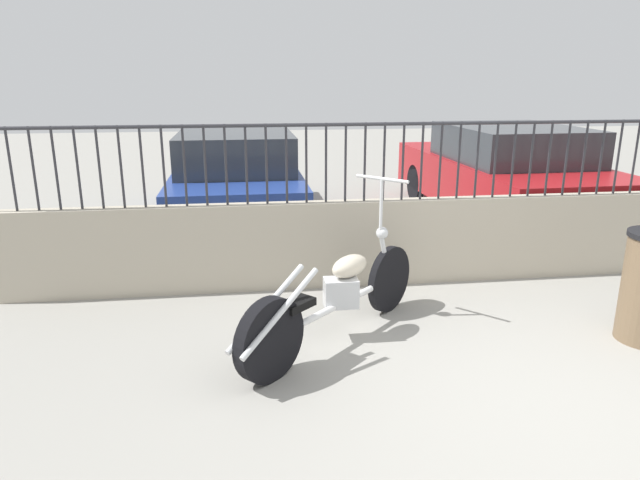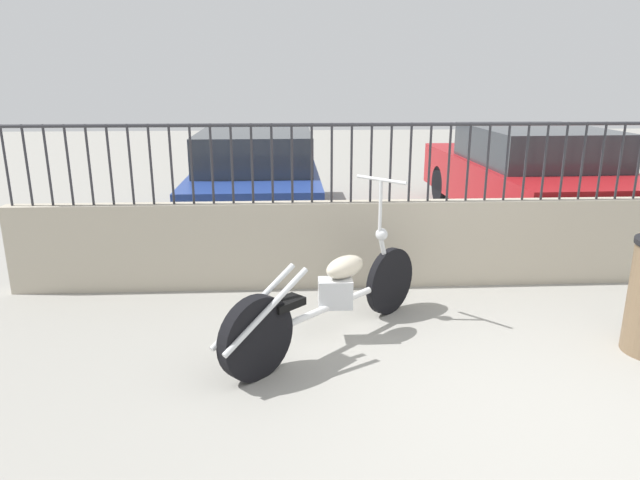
{
  "view_description": "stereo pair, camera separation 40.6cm",
  "coord_description": "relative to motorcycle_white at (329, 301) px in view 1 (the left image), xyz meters",
  "views": [
    {
      "loc": [
        -2.01,
        -3.13,
        2.15
      ],
      "look_at": [
        -1.34,
        1.8,
        0.7
      ],
      "focal_mm": 32.0,
      "sensor_mm": 36.0,
      "label": 1
    },
    {
      "loc": [
        -1.61,
        -3.17,
        2.15
      ],
      "look_at": [
        -1.34,
        1.8,
        0.7
      ],
      "focal_mm": 32.0,
      "sensor_mm": 36.0,
      "label": 2
    }
  ],
  "objects": [
    {
      "name": "ground_plane",
      "position": [
        1.36,
        -1.1,
        -0.39
      ],
      "size": [
        40.0,
        40.0,
        0.0
      ],
      "primitive_type": "plane",
      "color": "gray"
    },
    {
      "name": "low_wall",
      "position": [
        1.36,
        1.38,
        0.06
      ],
      "size": [
        8.89,
        0.18,
        0.9
      ],
      "color": "#B2A893",
      "rests_on": "ground_plane"
    },
    {
      "name": "fence_railing",
      "position": [
        1.36,
        1.38,
        1.04
      ],
      "size": [
        8.89,
        0.04,
        0.79
      ],
      "color": "#2D2D33",
      "rests_on": "low_wall"
    },
    {
      "name": "motorcycle_white",
      "position": [
        0.0,
        0.0,
        0.0
      ],
      "size": [
        1.74,
        1.67,
        1.31
      ],
      "rotation": [
        0.0,
        0.0,
        0.76
      ],
      "color": "black",
      "rests_on": "ground_plane"
    },
    {
      "name": "car_blue",
      "position": [
        -0.74,
        4.31,
        0.28
      ],
      "size": [
        1.83,
        4.07,
        1.35
      ],
      "rotation": [
        0.0,
        0.0,
        1.58
      ],
      "color": "black",
      "rests_on": "ground_plane"
    },
    {
      "name": "car_red",
      "position": [
        3.26,
        3.86,
        0.33
      ],
      "size": [
        1.99,
        4.61,
        1.43
      ],
      "rotation": [
        0.0,
        0.0,
        1.59
      ],
      "color": "black",
      "rests_on": "ground_plane"
    }
  ]
}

